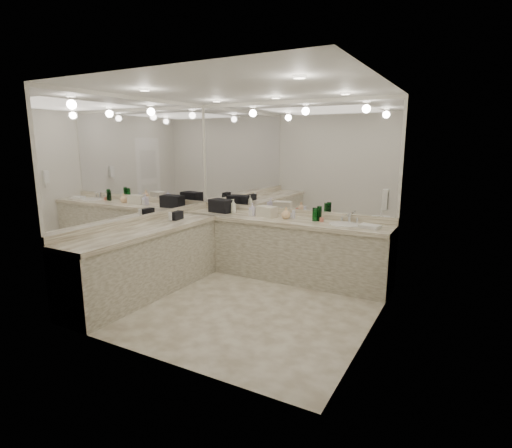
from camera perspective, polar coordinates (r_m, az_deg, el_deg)
The scene contains 36 objects.
floor at distance 5.14m, azimuth -2.21°, elevation -11.34°, with size 3.20×3.20×0.00m, color beige.
ceiling at distance 4.77m, azimuth -2.47°, elevation 18.79°, with size 3.20×3.20×0.00m, color white.
wall_back at distance 6.11m, azimuth 4.98°, elevation 4.97°, with size 3.20×0.02×2.60m, color silver.
wall_left at distance 5.77m, azimuth -16.11°, elevation 4.16°, with size 0.02×3.00×2.60m, color silver.
wall_right at distance 4.20m, azimuth 16.73°, elevation 1.45°, with size 0.02×3.00×2.60m, color silver.
vanity_back_base at distance 6.01m, azimuth 3.67°, elevation -3.69°, with size 3.20×0.60×0.84m, color beige.
vanity_back_top at distance 5.89m, azimuth 3.68°, elevation 0.51°, with size 3.20×0.64×0.06m, color #EFE5CA.
vanity_left_base at distance 5.53m, azimuth -15.57°, elevation -5.45°, with size 0.60×2.40×0.84m, color beige.
vanity_left_top at distance 5.41m, azimuth -15.75°, elevation -0.91°, with size 0.64×2.42×0.06m, color #EFE5CA.
backsplash_back at distance 6.14m, azimuth 4.84°, elevation 1.71°, with size 3.20×0.04×0.10m, color #EFE5CA.
backsplash_left at distance 5.81m, azimuth -15.78°, elevation 0.73°, with size 0.04×3.00×0.10m, color #EFE5CA.
mirror_back at distance 6.06m, azimuth 5.01°, elevation 9.43°, with size 3.12×0.01×1.55m, color white.
mirror_left at distance 5.72m, azimuth -16.30°, elevation 8.88°, with size 0.01×2.92×1.55m, color white.
sink at distance 5.57m, azimuth 12.61°, elevation -0.14°, with size 0.44×0.44×0.03m, color white.
faucet at distance 5.76m, azimuth 13.23°, elevation 0.97°, with size 0.24×0.16×0.14m, color silver.
wall_phone at distance 4.88m, azimuth 18.01°, elevation 3.34°, with size 0.06×0.10×0.24m, color white.
door at distance 3.78m, azimuth 14.69°, elevation -3.43°, with size 0.02×0.82×2.10m, color white.
black_toiletry_bag at distance 6.42m, azimuth -4.95°, elevation 2.64°, with size 0.37×0.23×0.21m, color black.
black_bag_spill at distance 5.90m, azimuth -11.24°, elevation 1.18°, with size 0.10×0.21×0.11m, color black.
cream_cosmetic_case at distance 6.00m, azimuth 1.54°, elevation 1.84°, with size 0.29×0.18×0.17m, color beige.
hand_towel at distance 5.44m, azimuth 15.94°, elevation -0.31°, with size 0.26×0.17×0.04m, color white.
lotion_left at distance 5.79m, azimuth -12.16°, elevation 0.97°, with size 0.05×0.05×0.12m, color white.
soap_bottle_a at distance 6.30m, azimuth -3.26°, elevation 2.56°, with size 0.09×0.09×0.23m, color white.
soap_bottle_b at distance 6.08m, azimuth -0.51°, elevation 2.12°, with size 0.09×0.09×0.20m, color white.
soap_bottle_c at distance 5.85m, azimuth 4.31°, elevation 1.59°, with size 0.13×0.13×0.17m, color #FFCF97.
green_bottle_0 at distance 5.73m, azimuth 8.39°, elevation 1.36°, with size 0.07×0.07×0.19m, color #0C5418.
green_bottle_1 at distance 5.76m, azimuth 8.94°, elevation 1.36°, with size 0.07×0.07×0.18m, color #0C5418.
green_bottle_2 at distance 5.74m, azimuth 9.03°, elevation 1.48°, with size 0.07×0.07×0.21m, color #0C5418.
amenity_bottle_0 at distance 6.37m, azimuth -5.31°, elevation 1.98°, with size 0.06×0.06×0.08m, color white.
amenity_bottle_1 at distance 6.35m, azimuth -3.70°, elevation 2.10°, with size 0.04×0.04×0.11m, color #E57F66.
amenity_bottle_2 at distance 6.06m, azimuth 1.91°, elevation 1.53°, with size 0.06×0.06×0.08m, color silver.
amenity_bottle_3 at distance 5.94m, azimuth 4.15°, elevation 1.27°, with size 0.05×0.05×0.08m, color #E57F66.
amenity_bottle_4 at distance 5.70m, azimuth 9.35°, elevation 0.62°, with size 0.06×0.06×0.06m, color #E57F66.
amenity_bottle_5 at distance 5.99m, azimuth 4.86°, elevation 1.27°, with size 0.06×0.06×0.06m, color silver.
amenity_bottle_6 at distance 5.88m, azimuth 5.39°, elevation 1.37°, with size 0.05×0.05×0.12m, color silver.
amenity_bottle_7 at distance 6.05m, azimuth -0.76°, elevation 1.60°, with size 0.05×0.05×0.10m, color white.
Camera 1 is at (2.45, -4.05, 2.01)m, focal length 28.00 mm.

